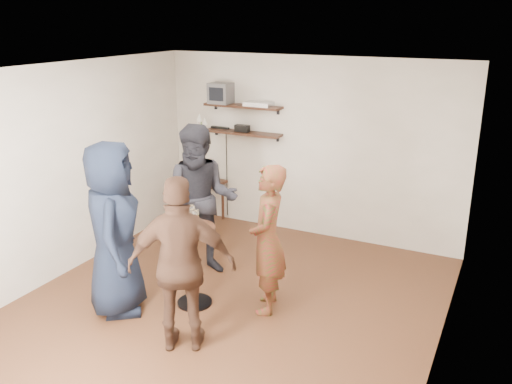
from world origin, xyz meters
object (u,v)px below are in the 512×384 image
radio (242,128)px  drinks_table (193,255)px  person_dark (201,201)px  person_brown (182,266)px  dvd_deck (259,104)px  person_plaid (268,240)px  crt_monitor (221,93)px  person_navy (113,229)px  side_table (203,188)px

radio → drinks_table: (0.66, -2.45, -0.92)m
person_dark → person_brown: 1.66m
dvd_deck → person_plaid: bearing=-61.8°
drinks_table → person_plaid: bearing=19.4°
person_plaid → crt_monitor: bearing=-160.0°
dvd_deck → person_plaid: (1.17, -2.17, -1.07)m
crt_monitor → person_brown: crt_monitor is taller
person_navy → crt_monitor: bearing=-28.0°
radio → person_dark: 1.81m
side_table → person_brown: size_ratio=0.38×
side_table → person_navy: bearing=-78.2°
person_dark → person_brown: person_dark is taller
drinks_table → person_plaid: 0.86m
person_plaid → person_brown: bearing=-41.7°
radio → crt_monitor: bearing=180.0°
crt_monitor → person_navy: size_ratio=0.17×
person_plaid → drinks_table: bearing=-90.0°
crt_monitor → person_navy: bearing=-83.8°
person_plaid → dvd_deck: bearing=-171.2°
side_table → dvd_deck: bearing=12.0°
crt_monitor → radio: crt_monitor is taller
person_plaid → person_brown: person_brown is taller
crt_monitor → dvd_deck: size_ratio=0.80×
drinks_table → person_plaid: size_ratio=0.56×
side_table → person_plaid: (2.04, -1.99, 0.28)m
person_plaid → person_dark: size_ratio=0.87×
crt_monitor → person_dark: (0.66, -1.69, -1.07)m
side_table → person_plaid: bearing=-44.3°
crt_monitor → person_dark: size_ratio=0.17×
radio → dvd_deck: bearing=0.0°
drinks_table → person_navy: bearing=-145.8°
radio → person_dark: (0.31, -1.69, -0.57)m
side_table → person_dark: bearing=-58.9°
side_table → person_navy: 2.82m
radio → person_brown: person_brown is taller
radio → drinks_table: 2.69m
person_navy → person_plaid: bearing=-97.4°
person_dark → person_navy: 1.26m
person_navy → drinks_table: bearing=-90.0°
dvd_deck → side_table: dvd_deck is taller
dvd_deck → radio: bearing=180.0°
drinks_table → person_navy: 0.90m
crt_monitor → person_brown: bearing=-66.8°
crt_monitor → person_brown: size_ratio=0.18×
person_dark → drinks_table: bearing=-90.0°
drinks_table → person_navy: person_navy is taller
drinks_table → person_dark: 0.90m
person_plaid → person_dark: 1.23m
dvd_deck → radio: dvd_deck is taller
side_table → person_brown: person_brown is taller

